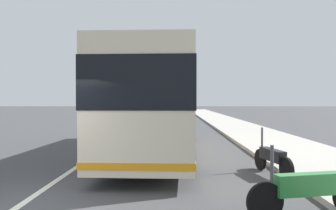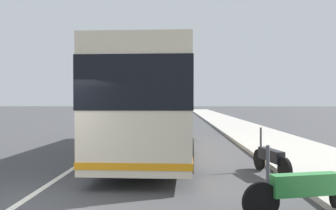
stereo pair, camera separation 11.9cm
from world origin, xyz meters
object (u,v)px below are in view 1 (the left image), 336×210
Objects in this scene: motorcycle_by_tree at (308,189)px; motorcycle_nearest_curb at (272,158)px; car_side_street at (165,111)px; car_behind_bus at (137,110)px; coach_bus at (158,101)px.

motorcycle_by_tree is 3.29m from motorcycle_nearest_curb.
car_side_street reaches higher than car_behind_bus.
car_behind_bus is at bearing 9.55° from coach_bus.
motorcycle_nearest_curb is at bearing 10.64° from car_behind_bus.
motorcycle_by_tree is 35.78m from car_side_street.
car_side_street is (35.61, 3.50, 0.23)m from motorcycle_by_tree.
motorcycle_nearest_curb is at bearing -138.71° from coach_bus.
coach_bus reaches higher than motorcycle_by_tree.
motorcycle_by_tree is 1.12× the size of motorcycle_nearest_curb.
motorcycle_by_tree is at bearing -171.47° from car_side_street.
car_side_street is 1.08× the size of car_behind_bus.
motorcycle_by_tree reaches higher than motorcycle_nearest_curb.
car_side_street reaches higher than motorcycle_by_tree.
car_side_street is 10.07m from car_behind_bus.
motorcycle_nearest_curb is 0.51× the size of car_behind_bus.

